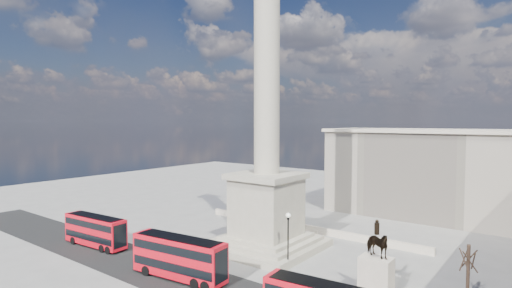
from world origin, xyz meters
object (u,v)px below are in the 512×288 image
object	(u,v)px
nelsons_column	(267,158)
red_bus_a	(96,231)
victorian_lamp	(288,235)
equestrian_statue	(376,272)
red_bus_b	(179,257)

from	to	relation	value
nelsons_column	red_bus_a	distance (m)	26.86
nelsons_column	victorian_lamp	size ratio (longest dim) A/B	7.27
red_bus_a	equestrian_statue	xyz separation A→B (m)	(38.44, 8.02, 0.50)
red_bus_b	equestrian_statue	bearing A→B (deg)	17.14
red_bus_b	victorian_lamp	size ratio (longest dim) A/B	1.78
red_bus_b	nelsons_column	bearing A→B (deg)	78.19
equestrian_statue	victorian_lamp	bearing A→B (deg)	170.73
red_bus_a	victorian_lamp	bearing A→B (deg)	16.23
red_bus_a	red_bus_b	size ratio (longest dim) A/B	0.92
nelsons_column	equestrian_statue	size ratio (longest dim) A/B	6.07
victorian_lamp	equestrian_statue	xyz separation A→B (m)	(11.89, -1.94, -1.19)
red_bus_b	victorian_lamp	bearing A→B (deg)	46.82
red_bus_a	nelsons_column	bearing A→B (deg)	31.46
red_bus_b	equestrian_statue	distance (m)	21.62
victorian_lamp	equestrian_statue	bearing A→B (deg)	-9.27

